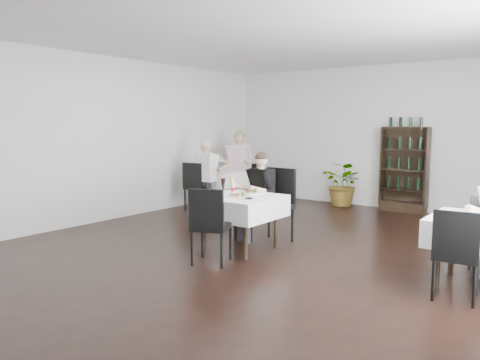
% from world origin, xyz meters
% --- Properties ---
extents(room_shell, '(9.00, 9.00, 9.00)m').
position_xyz_m(room_shell, '(0.00, 0.00, 1.50)').
color(room_shell, black).
rests_on(room_shell, ground).
extents(wine_shelf, '(0.90, 0.28, 1.75)m').
position_xyz_m(wine_shelf, '(0.60, 4.31, 0.85)').
color(wine_shelf, black).
rests_on(wine_shelf, ground).
extents(main_table, '(1.03, 1.03, 0.77)m').
position_xyz_m(main_table, '(-0.30, 0.00, 0.62)').
color(main_table, black).
rests_on(main_table, ground).
extents(left_table, '(0.98, 0.98, 0.77)m').
position_xyz_m(left_table, '(-2.70, 2.50, 0.62)').
color(left_table, black).
rests_on(left_table, ground).
extents(right_table, '(0.98, 0.98, 0.77)m').
position_xyz_m(right_table, '(2.70, 0.30, 0.62)').
color(right_table, black).
rests_on(right_table, ground).
extents(potted_tree, '(0.98, 0.88, 0.97)m').
position_xyz_m(potted_tree, '(-0.65, 4.20, 0.49)').
color(potted_tree, '#265D20').
rests_on(potted_tree, ground).
extents(main_chair_far, '(0.54, 0.54, 1.11)m').
position_xyz_m(main_chair_far, '(-0.16, 0.70, 0.63)').
color(main_chair_far, black).
rests_on(main_chair_far, ground).
extents(main_chair_near, '(0.59, 0.59, 0.98)m').
position_xyz_m(main_chair_near, '(-0.17, -0.81, 0.56)').
color(main_chair_near, black).
rests_on(main_chair_near, ground).
extents(left_chair_far, '(0.46, 0.46, 0.89)m').
position_xyz_m(left_chair_far, '(-2.62, 3.31, 0.51)').
color(left_chair_far, black).
rests_on(left_chair_far, ground).
extents(left_chair_near, '(0.53, 0.53, 1.00)m').
position_xyz_m(left_chair_near, '(-2.83, 1.85, 0.57)').
color(left_chair_near, black).
rests_on(left_chair_near, ground).
extents(right_chair_near, '(0.47, 0.48, 0.94)m').
position_xyz_m(right_chair_near, '(2.60, -0.27, 0.53)').
color(right_chair_near, black).
rests_on(right_chair_near, ground).
extents(diner_main, '(0.58, 0.62, 1.36)m').
position_xyz_m(diner_main, '(-0.42, 0.61, 0.79)').
color(diner_main, '#3D3C44').
rests_on(diner_main, ground).
extents(diner_left_far, '(0.68, 0.72, 1.63)m').
position_xyz_m(diner_left_far, '(-2.61, 3.00, 0.95)').
color(diner_left_far, '#3D3C44').
rests_on(diner_left_far, ground).
extents(diner_left_near, '(0.56, 0.56, 1.47)m').
position_xyz_m(diner_left_near, '(-2.58, 1.96, 0.85)').
color(diner_left_near, '#3D3C44').
rests_on(diner_left_near, ground).
extents(plate_far, '(0.27, 0.27, 0.08)m').
position_xyz_m(plate_far, '(-0.29, 0.26, 0.79)').
color(plate_far, white).
rests_on(plate_far, main_table).
extents(plate_near, '(0.37, 0.37, 0.09)m').
position_xyz_m(plate_near, '(-0.24, -0.13, 0.79)').
color(plate_near, white).
rests_on(plate_near, main_table).
extents(pilsner_dark, '(0.07, 0.07, 0.30)m').
position_xyz_m(pilsner_dark, '(-0.53, -0.09, 0.89)').
color(pilsner_dark, black).
rests_on(pilsner_dark, main_table).
extents(pilsner_lager, '(0.07, 0.07, 0.31)m').
position_xyz_m(pilsner_lager, '(-0.50, 0.05, 0.90)').
color(pilsner_lager, gold).
rests_on(pilsner_lager, main_table).
extents(coke_bottle, '(0.06, 0.06, 0.24)m').
position_xyz_m(coke_bottle, '(-0.43, 0.02, 0.87)').
color(coke_bottle, silver).
rests_on(coke_bottle, main_table).
extents(napkin_cutlery, '(0.20, 0.19, 0.02)m').
position_xyz_m(napkin_cutlery, '(-0.09, -0.14, 0.78)').
color(napkin_cutlery, black).
rests_on(napkin_cutlery, main_table).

